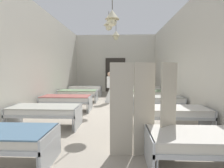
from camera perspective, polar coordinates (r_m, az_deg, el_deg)
name	(u,v)px	position (r m, az deg, el deg)	size (l,w,h in m)	color
ground_plane	(111,112)	(6.73, -0.28, -9.23)	(6.16, 12.46, 0.10)	#9E9384
room_shell	(113,59)	(7.78, 0.18, 8.06)	(5.96, 12.06, 4.03)	beige
bed_right_row_0	(208,142)	(3.27, 29.01, -16.17)	(1.90, 0.84, 0.57)	#B7BCC1
bed_left_row_1	(45,111)	(5.19, -21.10, -8.21)	(1.90, 0.84, 0.57)	#B7BCC1
bed_right_row_1	(172,112)	(4.97, 19.15, -8.74)	(1.90, 0.84, 0.57)	#B7BCC1
bed_left_row_2	(66,99)	(6.94, -14.77, -4.85)	(1.90, 0.84, 0.57)	#B7BCC1
bed_right_row_2	(157,100)	(6.77, 14.57, -5.08)	(1.90, 0.84, 0.57)	#B7BCC1
bed_left_row_3	(78,93)	(8.75, -11.05, -2.82)	(1.90, 0.84, 0.57)	#B7BCC1
bed_right_row_3	(149,93)	(8.62, 11.96, -2.95)	(1.90, 0.84, 0.57)	#B7BCC1
bed_left_row_4	(86,89)	(10.59, -8.63, -1.49)	(1.90, 0.84, 0.57)	#B7BCC1
bed_right_row_4	(143,89)	(10.48, 10.29, -1.58)	(1.90, 0.84, 0.57)	#B7BCC1
nurse_near_aisle	(110,91)	(8.47, -0.74, -2.37)	(0.52, 0.52, 1.49)	white
potted_plant	(114,84)	(11.16, 0.73, 0.09)	(0.52, 0.52, 1.10)	brown
privacy_screen	(145,110)	(3.23, 10.66, -8.27)	(1.22, 0.30, 1.70)	#BCB29E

